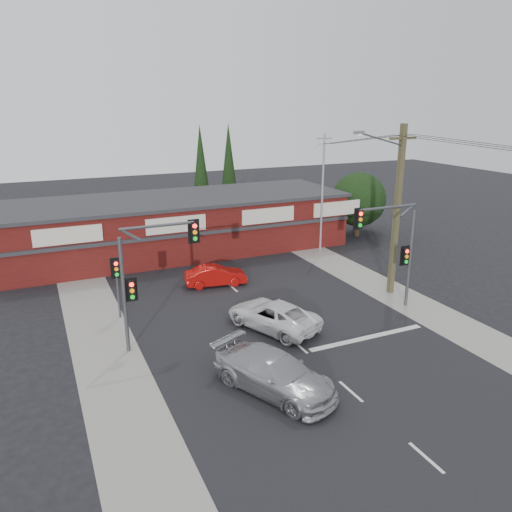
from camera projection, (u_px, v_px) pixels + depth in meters
name	position (u px, v px, depth m)	size (l,w,h in m)	color
ground	(290.00, 339.00, 24.54)	(120.00, 120.00, 0.00)	black
road_strip	(250.00, 303.00, 28.89)	(14.00, 70.00, 0.01)	black
verge_left	(98.00, 329.00, 25.55)	(3.00, 70.00, 0.02)	gray
verge_right	(370.00, 282.00, 32.24)	(3.00, 70.00, 0.02)	gray
stop_line	(367.00, 338.00, 24.61)	(6.50, 0.35, 0.01)	silver
white_suv	(273.00, 315.00, 25.52)	(2.35, 5.11, 1.42)	white
silver_suv	(274.00, 373.00, 19.91)	(2.23, 5.48, 1.59)	#A2A4A7
red_sedan	(216.00, 276.00, 31.50)	(1.35, 3.87, 1.27)	#AF0E0A
lane_dashes	(233.00, 287.00, 31.22)	(0.12, 52.96, 0.01)	silver
shop_building	(175.00, 224.00, 38.30)	(27.30, 8.40, 4.22)	#48100E
tree_cluster	(357.00, 202.00, 42.90)	(5.90, 5.10, 5.50)	#2D2116
conifer_near	(201.00, 167.00, 45.17)	(1.80, 1.80, 9.25)	#2D2116
conifer_far	(229.00, 163.00, 48.29)	(1.80, 1.80, 9.25)	#2D2116
traffic_mast_left	(146.00, 268.00, 22.59)	(3.77, 0.27, 5.97)	#47494C
traffic_mast_right	(395.00, 241.00, 26.94)	(3.96, 0.27, 5.97)	#47494C
pedestal_signal	(117.00, 275.00, 26.22)	(0.55, 0.27, 3.38)	#47494C
utility_pole	(396.00, 206.00, 28.83)	(4.38, 0.59, 10.00)	brown
steel_pole	(322.00, 192.00, 37.13)	(1.20, 0.16, 9.00)	gray
power_lines	(481.00, 149.00, 23.04)	(2.01, 29.00, 1.22)	black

